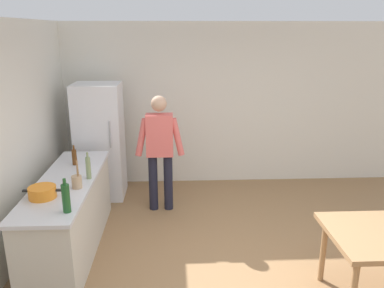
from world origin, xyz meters
name	(u,v)px	position (x,y,z in m)	size (l,w,h in m)	color
ground_plane	(247,285)	(0.00, 0.00, 0.00)	(14.00, 14.00, 0.00)	#936D47
wall_back	(218,105)	(0.00, 3.00, 1.35)	(6.40, 0.12, 2.70)	silver
kitchen_counter	(70,215)	(-2.00, 0.80, 0.45)	(0.64, 2.20, 0.90)	beige
refrigerator	(100,141)	(-1.90, 2.40, 0.90)	(0.70, 0.67, 1.80)	white
person	(160,146)	(-0.95, 1.85, 0.98)	(0.70, 0.22, 1.70)	#1E1E2D
cooking_pot	(42,192)	(-2.11, 0.31, 0.96)	(0.40, 0.28, 0.12)	orange
utensil_jar	(77,181)	(-1.81, 0.56, 0.98)	(0.11, 0.11, 0.32)	tan
bottle_wine_green	(66,198)	(-1.77, -0.03, 1.05)	(0.08, 0.08, 0.34)	#1E5123
bottle_beer_brown	(74,157)	(-2.03, 1.33, 1.01)	(0.06, 0.06, 0.26)	#5B3314
bottle_vinegar_tall	(88,168)	(-1.74, 0.83, 1.04)	(0.06, 0.06, 0.32)	gray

